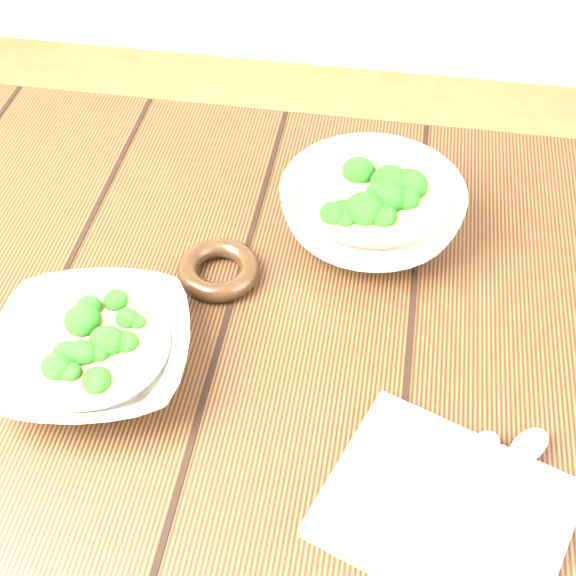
% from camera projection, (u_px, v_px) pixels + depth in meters
% --- Properties ---
extents(table, '(1.20, 0.80, 0.75)m').
position_uv_depth(table, '(248.00, 388.00, 0.96)').
color(table, '#311F0E').
rests_on(table, ground).
extents(soup_bowl_front, '(0.23, 0.23, 0.06)m').
position_uv_depth(soup_bowl_front, '(93.00, 352.00, 0.81)').
color(soup_bowl_front, silver).
rests_on(soup_bowl_front, table).
extents(soup_bowl_back, '(0.28, 0.28, 0.08)m').
position_uv_depth(soup_bowl_back, '(371.00, 209.00, 0.94)').
color(soup_bowl_back, silver).
rests_on(soup_bowl_back, table).
extents(trivet, '(0.10, 0.10, 0.02)m').
position_uv_depth(trivet, '(219.00, 270.00, 0.91)').
color(trivet, black).
rests_on(trivet, table).
extents(napkin, '(0.25, 0.23, 0.01)m').
position_uv_depth(napkin, '(446.00, 509.00, 0.72)').
color(napkin, beige).
rests_on(napkin, table).
extents(spoon_left, '(0.11, 0.15, 0.01)m').
position_uv_depth(spoon_left, '(460.00, 473.00, 0.73)').
color(spoon_left, '#B7B0A1').
rests_on(spoon_left, napkin).
extents(spoon_right, '(0.12, 0.15, 0.01)m').
position_uv_depth(spoon_right, '(507.00, 467.00, 0.73)').
color(spoon_right, '#B7B0A1').
rests_on(spoon_right, napkin).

